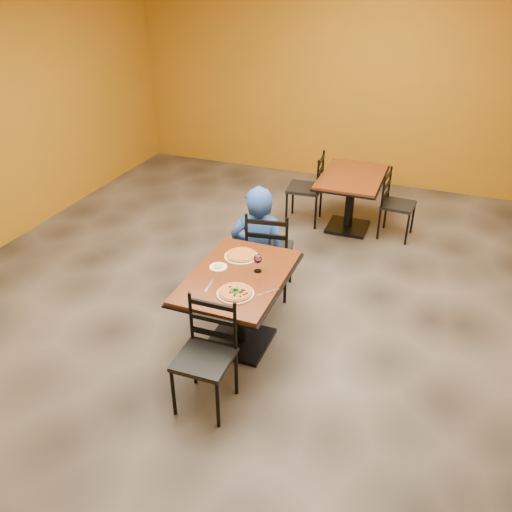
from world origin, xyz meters
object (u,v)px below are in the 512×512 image
at_px(table_main, 239,293).
at_px(plate_far, 241,256).
at_px(chair_main_near, 204,360).
at_px(diner, 258,239).
at_px(pizza_far, 241,255).
at_px(table_second, 351,190).
at_px(chair_main_far, 270,250).
at_px(chair_second_right, 398,205).
at_px(chair_second_left, 305,188).
at_px(plate_main, 235,293).
at_px(side_plate, 218,267).
at_px(pizza_main, 235,292).
at_px(wine_glass, 258,262).

height_order(table_main, plate_far, plate_far).
bearing_deg(chair_main_near, diner, 96.14).
distance_m(plate_far, pizza_far, 0.02).
xyz_separation_m(table_second, chair_main_far, (-0.47, -1.78, -0.06)).
bearing_deg(chair_second_right, chair_second_left, 94.30).
xyz_separation_m(chair_main_near, plate_main, (0.05, 0.53, 0.30)).
height_order(chair_main_near, side_plate, chair_main_near).
xyz_separation_m(table_main, table_second, (0.43, 2.72, -0.00)).
bearing_deg(chair_main_far, chair_second_right, -131.08).
height_order(chair_main_near, chair_second_left, chair_second_left).
xyz_separation_m(table_main, chair_main_far, (-0.05, 0.94, -0.06)).
relative_size(plate_far, side_plate, 1.94).
xyz_separation_m(diner, pizza_far, (0.08, -0.66, 0.18)).
bearing_deg(pizza_main, side_plate, 132.78).
bearing_deg(side_plate, plate_main, -47.22).
height_order(chair_main_near, diner, diner).
height_order(table_main, pizza_main, pizza_main).
distance_m(chair_main_near, plate_main, 0.61).
bearing_deg(chair_main_far, diner, -19.74).
bearing_deg(side_plate, plate_far, 65.25).
height_order(chair_main_far, plate_main, chair_main_far).
bearing_deg(chair_main_near, table_second, 82.73).
bearing_deg(diner, chair_second_left, -100.64).
bearing_deg(chair_main_far, table_main, 83.05).
xyz_separation_m(chair_second_right, side_plate, (-1.25, -2.67, 0.32)).
distance_m(diner, side_plate, 0.93).
relative_size(chair_second_left, plate_far, 3.09).
relative_size(diner, pizza_main, 4.16).
height_order(table_second, chair_second_left, chair_second_left).
bearing_deg(chair_main_near, table_main, 92.25).
xyz_separation_m(chair_main_far, side_plate, (-0.17, -0.89, 0.26)).
distance_m(chair_main_near, plate_far, 1.16).
bearing_deg(chair_second_left, plate_main, 0.12).
bearing_deg(plate_far, diner, 97.08).
height_order(plate_main, side_plate, same).
height_order(table_second, chair_main_far, chair_main_far).
bearing_deg(wine_glass, side_plate, -168.95).
xyz_separation_m(table_second, chair_second_left, (-0.61, 0.00, -0.07)).
bearing_deg(pizza_far, pizza_main, -71.90).
height_order(table_main, chair_second_right, chair_second_right).
relative_size(chair_main_far, side_plate, 6.17).
bearing_deg(chair_main_far, plate_main, 86.79).
height_order(pizza_main, side_plate, pizza_main).
bearing_deg(plate_far, chair_second_left, 92.19).
bearing_deg(wine_glass, chair_main_near, -95.49).
xyz_separation_m(table_second, pizza_far, (-0.52, -2.42, 0.22)).
xyz_separation_m(chair_second_right, pizza_main, (-0.95, -3.01, 0.34)).
height_order(chair_second_right, side_plate, chair_second_right).
bearing_deg(plate_main, diner, 102.36).
relative_size(diner, wine_glass, 6.57).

